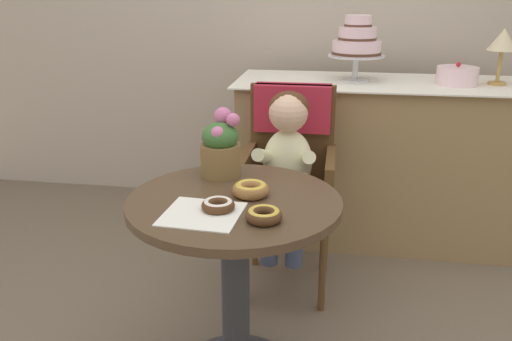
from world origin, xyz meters
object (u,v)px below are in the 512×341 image
(flower_vase, at_px, (220,147))
(donut_side, at_px, (264,215))
(wicker_chair, at_px, (290,155))
(cafe_table, at_px, (235,255))
(table_lamp, at_px, (503,42))
(seated_child, at_px, (287,157))
(tiered_cake_stand, at_px, (357,43))
(donut_front, at_px, (251,189))
(round_layer_cake, at_px, (457,76))
(donut_mid, at_px, (218,205))

(flower_vase, bearing_deg, donut_side, -60.18)
(wicker_chair, distance_m, flower_vase, 0.61)
(cafe_table, bearing_deg, table_lamp, 48.97)
(wicker_chair, relative_size, seated_child, 1.31)
(tiered_cake_stand, bearing_deg, donut_front, -105.70)
(cafe_table, distance_m, wicker_chair, 0.78)
(seated_child, bearing_deg, donut_side, -89.46)
(seated_child, height_order, tiered_cake_stand, tiered_cake_stand)
(flower_vase, xyz_separation_m, tiered_cake_stand, (0.50, 1.08, 0.27))
(flower_vase, height_order, round_layer_cake, round_layer_cake)
(seated_child, height_order, donut_side, seated_child)
(donut_front, height_order, donut_mid, donut_front)
(seated_child, bearing_deg, cafe_table, -100.88)
(wicker_chair, relative_size, round_layer_cake, 4.58)
(seated_child, relative_size, flower_vase, 2.94)
(donut_side, height_order, round_layer_cake, round_layer_cake)
(wicker_chair, distance_m, table_lamp, 1.25)
(donut_mid, xyz_separation_m, flower_vase, (-0.06, 0.32, 0.09))
(donut_mid, xyz_separation_m, round_layer_cake, (0.95, 1.37, 0.21))
(wicker_chair, distance_m, tiered_cake_stand, 0.77)
(donut_side, relative_size, table_lamp, 0.40)
(donut_front, bearing_deg, round_layer_cake, 54.73)
(donut_mid, distance_m, table_lamp, 1.86)
(seated_child, height_order, round_layer_cake, round_layer_cake)
(seated_child, distance_m, donut_mid, 0.72)
(donut_mid, height_order, donut_side, donut_side)
(seated_child, xyz_separation_m, donut_side, (0.01, -0.76, 0.06))
(cafe_table, height_order, donut_front, donut_front)
(wicker_chair, bearing_deg, round_layer_cake, 28.61)
(flower_vase, bearing_deg, seated_child, 60.99)
(tiered_cake_stand, relative_size, round_layer_cake, 1.64)
(wicker_chair, height_order, tiered_cake_stand, tiered_cake_stand)
(seated_child, distance_m, tiered_cake_stand, 0.87)
(round_layer_cake, relative_size, table_lamp, 0.73)
(seated_child, relative_size, donut_mid, 6.84)
(donut_front, bearing_deg, donut_mid, -120.47)
(donut_mid, bearing_deg, donut_side, -19.59)
(donut_side, relative_size, round_layer_cake, 0.54)
(donut_side, xyz_separation_m, round_layer_cake, (0.80, 1.43, 0.21))
(seated_child, relative_size, donut_side, 6.44)
(tiered_cake_stand, distance_m, round_layer_cake, 0.54)
(round_layer_cake, distance_m, table_lamp, 0.27)
(table_lamp, bearing_deg, flower_vase, -138.65)
(wicker_chair, distance_m, donut_side, 0.92)
(round_layer_cake, bearing_deg, donut_mid, -124.81)
(cafe_table, distance_m, flower_vase, 0.40)
(donut_mid, height_order, tiered_cake_stand, tiered_cake_stand)
(round_layer_cake, bearing_deg, seated_child, -140.36)
(donut_mid, relative_size, tiered_cake_stand, 0.31)
(cafe_table, relative_size, wicker_chair, 0.75)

